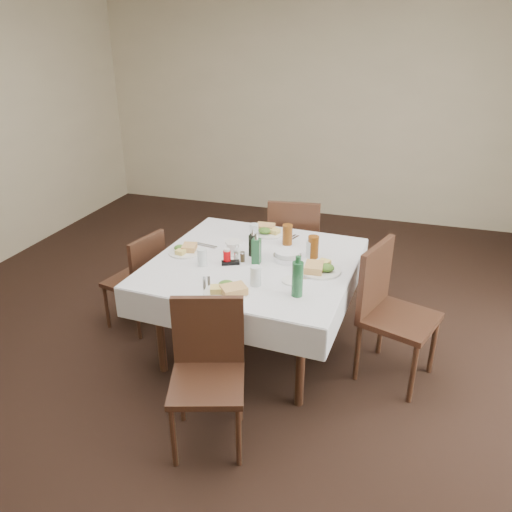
# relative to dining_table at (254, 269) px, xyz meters

# --- Properties ---
(ground_plane) EXTENTS (7.00, 7.00, 0.00)m
(ground_plane) POSITION_rel_dining_table_xyz_m (-0.13, -0.19, -0.69)
(ground_plane) COLOR black
(room_shell) EXTENTS (6.04, 7.04, 2.80)m
(room_shell) POSITION_rel_dining_table_xyz_m (-0.13, -0.19, 1.02)
(room_shell) COLOR #C2B494
(room_shell) RESTS_ON ground
(dining_table) EXTENTS (1.53, 1.53, 0.76)m
(dining_table) POSITION_rel_dining_table_xyz_m (0.00, 0.00, 0.00)
(dining_table) COLOR #302014
(dining_table) RESTS_ON ground
(chair_north) EXTENTS (0.51, 0.51, 0.96)m
(chair_north) POSITION_rel_dining_table_xyz_m (0.09, 0.92, -0.14)
(chair_north) COLOR #302014
(chair_north) RESTS_ON ground
(chair_south) EXTENTS (0.54, 0.54, 0.91)m
(chair_south) POSITION_rel_dining_table_xyz_m (0.02, -0.96, -0.17)
(chair_south) COLOR #302014
(chair_south) RESTS_ON ground
(chair_east) EXTENTS (0.60, 0.60, 0.99)m
(chair_east) POSITION_rel_dining_table_xyz_m (0.99, -0.01, -0.12)
(chair_east) COLOR #302014
(chair_east) RESTS_ON ground
(chair_west) EXTENTS (0.47, 0.47, 0.84)m
(chair_west) POSITION_rel_dining_table_xyz_m (-0.98, 0.01, -0.21)
(chair_west) COLOR #302014
(chair_west) RESTS_ON ground
(meal_north) EXTENTS (0.29, 0.29, 0.06)m
(meal_north) POSITION_rel_dining_table_xyz_m (-0.06, 0.55, 0.10)
(meal_north) COLOR white
(meal_north) RESTS_ON dining_table
(meal_south) EXTENTS (0.30, 0.30, 0.07)m
(meal_south) POSITION_rel_dining_table_xyz_m (-0.01, -0.54, 0.10)
(meal_south) COLOR white
(meal_south) RESTS_ON dining_table
(meal_east) EXTENTS (0.30, 0.30, 0.07)m
(meal_east) POSITION_rel_dining_table_xyz_m (0.50, -0.04, 0.10)
(meal_east) COLOR white
(meal_east) RESTS_ON dining_table
(meal_west) EXTENTS (0.25, 0.25, 0.05)m
(meal_west) POSITION_rel_dining_table_xyz_m (-0.55, -0.02, 0.09)
(meal_west) COLOR white
(meal_west) RESTS_ON dining_table
(side_plate_a) EXTENTS (0.14, 0.14, 0.01)m
(side_plate_a) POSITION_rel_dining_table_xyz_m (-0.26, 0.28, 0.08)
(side_plate_a) COLOR white
(side_plate_a) RESTS_ON dining_table
(side_plate_b) EXTENTS (0.14, 0.14, 0.01)m
(side_plate_b) POSITION_rel_dining_table_xyz_m (0.35, -0.24, 0.08)
(side_plate_b) COLOR white
(side_plate_b) RESTS_ON dining_table
(water_n) EXTENTS (0.07, 0.07, 0.13)m
(water_n) POSITION_rel_dining_table_xyz_m (-0.12, 0.38, 0.14)
(water_n) COLOR silver
(water_n) RESTS_ON dining_table
(water_s) EXTENTS (0.07, 0.07, 0.14)m
(water_s) POSITION_rel_dining_table_xyz_m (0.13, -0.37, 0.14)
(water_s) COLOR silver
(water_s) RESTS_ON dining_table
(water_e) EXTENTS (0.07, 0.07, 0.13)m
(water_e) POSITION_rel_dining_table_xyz_m (0.39, 0.18, 0.14)
(water_e) COLOR silver
(water_e) RESTS_ON dining_table
(water_w) EXTENTS (0.07, 0.07, 0.13)m
(water_w) POSITION_rel_dining_table_xyz_m (-0.33, -0.19, 0.14)
(water_w) COLOR silver
(water_w) RESTS_ON dining_table
(iced_tea_a) EXTENTS (0.08, 0.08, 0.16)m
(iced_tea_a) POSITION_rel_dining_table_xyz_m (0.16, 0.37, 0.16)
(iced_tea_a) COLOR brown
(iced_tea_a) RESTS_ON dining_table
(iced_tea_b) EXTENTS (0.08, 0.08, 0.17)m
(iced_tea_b) POSITION_rel_dining_table_xyz_m (0.40, 0.18, 0.16)
(iced_tea_b) COLOR brown
(iced_tea_b) RESTS_ON dining_table
(bread_basket) EXTENTS (0.21, 0.21, 0.07)m
(bread_basket) POSITION_rel_dining_table_xyz_m (0.23, 0.09, 0.11)
(bread_basket) COLOR silver
(bread_basket) RESTS_ON dining_table
(oil_cruet_dark) EXTENTS (0.05, 0.05, 0.21)m
(oil_cruet_dark) POSITION_rel_dining_table_xyz_m (-0.04, 0.08, 0.17)
(oil_cruet_dark) COLOR black
(oil_cruet_dark) RESTS_ON dining_table
(oil_cruet_green) EXTENTS (0.06, 0.06, 0.24)m
(oil_cruet_green) POSITION_rel_dining_table_xyz_m (0.03, -0.04, 0.18)
(oil_cruet_green) COLOR #225B33
(oil_cruet_green) RESTS_ON dining_table
(ketchup_bottle) EXTENTS (0.06, 0.06, 0.12)m
(ketchup_bottle) POSITION_rel_dining_table_xyz_m (-0.17, -0.12, 0.13)
(ketchup_bottle) COLOR #B00106
(ketchup_bottle) RESTS_ON dining_table
(salt_shaker) EXTENTS (0.03, 0.03, 0.07)m
(salt_shaker) POSITION_rel_dining_table_xyz_m (-0.12, -0.07, 0.11)
(salt_shaker) COLOR white
(salt_shaker) RESTS_ON dining_table
(pepper_shaker) EXTENTS (0.03, 0.03, 0.08)m
(pepper_shaker) POSITION_rel_dining_table_xyz_m (-0.08, -0.04, 0.11)
(pepper_shaker) COLOR #443621
(pepper_shaker) RESTS_ON dining_table
(coffee_mug) EXTENTS (0.12, 0.12, 0.09)m
(coffee_mug) POSITION_rel_dining_table_xyz_m (-0.20, 0.07, 0.11)
(coffee_mug) COLOR white
(coffee_mug) RESTS_ON dining_table
(sunglasses) EXTENTS (0.14, 0.09, 0.03)m
(sunglasses) POSITION_rel_dining_table_xyz_m (-0.14, -0.12, 0.09)
(sunglasses) COLOR black
(sunglasses) RESTS_ON dining_table
(green_bottle) EXTENTS (0.07, 0.07, 0.28)m
(green_bottle) POSITION_rel_dining_table_xyz_m (0.43, -0.42, 0.20)
(green_bottle) COLOR #225B33
(green_bottle) RESTS_ON dining_table
(sugar_caddy) EXTENTS (0.10, 0.07, 0.04)m
(sugar_caddy) POSITION_rel_dining_table_xyz_m (0.38, -0.11, 0.10)
(sugar_caddy) COLOR white
(sugar_caddy) RESTS_ON dining_table
(cutlery_n) EXTENTS (0.11, 0.20, 0.01)m
(cutlery_n) POSITION_rel_dining_table_xyz_m (0.16, 0.48, 0.08)
(cutlery_n) COLOR silver
(cutlery_n) RESTS_ON dining_table
(cutlery_s) EXTENTS (0.12, 0.20, 0.01)m
(cutlery_s) POSITION_rel_dining_table_xyz_m (-0.19, -0.45, 0.08)
(cutlery_s) COLOR silver
(cutlery_s) RESTS_ON dining_table
(cutlery_e) EXTENTS (0.16, 0.08, 0.01)m
(cutlery_e) POSITION_rel_dining_table_xyz_m (0.44, -0.17, 0.08)
(cutlery_e) COLOR silver
(cutlery_e) RESTS_ON dining_table
(cutlery_w) EXTENTS (0.19, 0.08, 0.01)m
(cutlery_w) POSITION_rel_dining_table_xyz_m (-0.44, 0.14, 0.08)
(cutlery_w) COLOR silver
(cutlery_w) RESTS_ON dining_table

